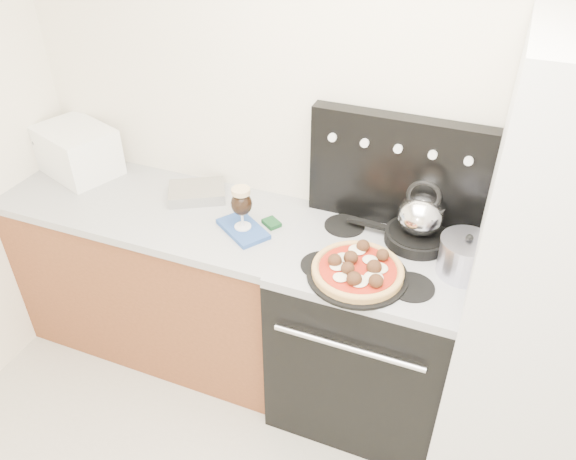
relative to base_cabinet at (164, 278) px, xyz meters
The scene contains 16 objects.
room_shell 1.59m from the base_cabinet, 41.46° to the right, with size 3.52×3.01×2.52m.
base_cabinet is the anchor object (origin of this frame).
countertop 0.45m from the base_cabinet, ahead, with size 1.48×0.63×0.04m, color #B2B2B3.
stove_body 1.11m from the base_cabinet, ahead, with size 0.76×0.65×0.88m, color black.
cooktop 1.20m from the base_cabinet, ahead, with size 0.76×0.65×0.04m, color #ADADB2.
backguard 1.35m from the base_cabinet, 12.75° to the left, with size 0.76×0.08×0.50m, color black.
fridge 1.88m from the base_cabinet, ahead, with size 0.64×0.68×1.90m, color silver.
toaster_oven 0.79m from the base_cabinet, 166.07° to the left, with size 0.39×0.29×0.24m, color white.
foil_sheet 0.54m from the base_cabinet, 34.85° to the left, with size 0.27×0.19×0.05m, color silver.
oven_mitt 0.70m from the base_cabinet, ahead, with size 0.25×0.14×0.02m, color #284C97.
beer_glass 0.78m from the base_cabinet, ahead, with size 0.09×0.09×0.20m, color black, non-canonical shape.
pizza_pan 1.20m from the base_cabinet, ahead, with size 0.40×0.40×0.01m, color black.
pizza 1.21m from the base_cabinet, ahead, with size 0.36×0.36×0.05m, color #EA9557, non-canonical shape.
skillet 1.35m from the base_cabinet, ahead, with size 0.27×0.27×0.05m, color black.
tea_kettle 1.41m from the base_cabinet, ahead, with size 0.19×0.19×0.21m, color white, non-canonical shape.
stock_pot 1.56m from the base_cabinet, ahead, with size 0.20×0.20×0.15m, color silver.
Camera 1 is at (0.42, -0.67, 2.35)m, focal length 35.00 mm.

